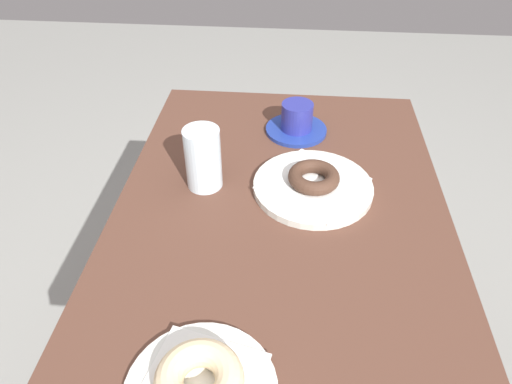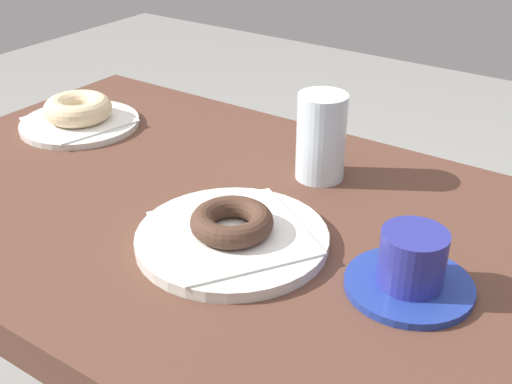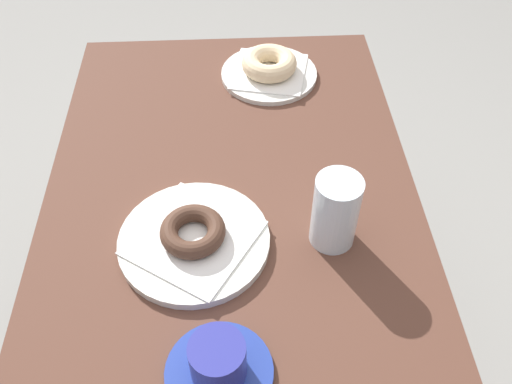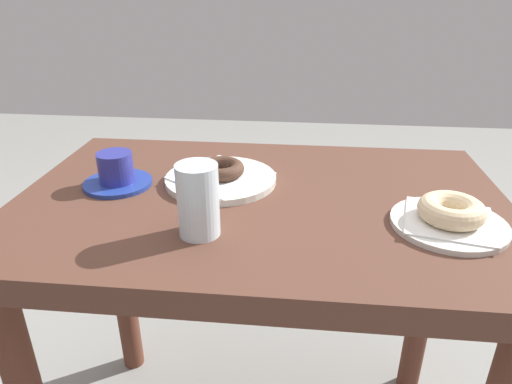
{
  "view_description": "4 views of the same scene",
  "coord_description": "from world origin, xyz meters",
  "views": [
    {
      "loc": [
        0.64,
        0.01,
        1.33
      ],
      "look_at": [
        -0.04,
        -0.05,
        0.77
      ],
      "focal_mm": 32.67,
      "sensor_mm": 36.0,
      "label": 1
    },
    {
      "loc": [
        -0.5,
        0.6,
        1.18
      ],
      "look_at": [
        -0.07,
        -0.03,
        0.76
      ],
      "focal_mm": 45.95,
      "sensor_mm": 36.0,
      "label": 2
    },
    {
      "loc": [
        -0.61,
        -0.01,
        1.43
      ],
      "look_at": [
        -0.01,
        -0.04,
        0.76
      ],
      "focal_mm": 38.32,
      "sensor_mm": 36.0,
      "label": 3
    },
    {
      "loc": [
        0.08,
        -0.82,
        1.14
      ],
      "look_at": [
        -0.01,
        -0.04,
        0.77
      ],
      "focal_mm": 32.05,
      "sensor_mm": 36.0,
      "label": 4
    }
  ],
  "objects": [
    {
      "name": "ground_plane",
      "position": [
        0.0,
        0.0,
        0.0
      ],
      "size": [
        6.0,
        6.0,
        0.0
      ],
      "primitive_type": "plane",
      "color": "gray"
    },
    {
      "name": "table",
      "position": [
        0.0,
        0.0,
        0.62
      ],
      "size": [
        0.98,
        0.64,
        0.74
      ],
      "color": "#523326",
      "rests_on": "ground_plane"
    },
    {
      "name": "plate_sugar_ring",
      "position": [
        0.34,
        -0.09,
        0.74
      ],
      "size": [
        0.2,
        0.2,
        0.01
      ],
      "primitive_type": "cylinder",
      "color": "silver",
      "rests_on": "table"
    },
    {
      "name": "napkin_sugar_ring",
      "position": [
        0.34,
        -0.09,
        0.75
      ],
      "size": [
        0.18,
        0.18,
        0.0
      ],
      "primitive_type": "cube",
      "rotation": [
        0.0,
        0.0,
        -0.22
      ],
      "color": "white",
      "rests_on": "plate_sugar_ring"
    },
    {
      "name": "donut_sugar_ring",
      "position": [
        0.34,
        -0.09,
        0.77
      ],
      "size": [
        0.11,
        0.11,
        0.04
      ],
      "primitive_type": "torus",
      "color": "beige",
      "rests_on": "napkin_sugar_ring"
    },
    {
      "name": "plate_chocolate_ring",
      "position": [
        -0.09,
        0.06,
        0.75
      ],
      "size": [
        0.24,
        0.24,
        0.01
      ],
      "primitive_type": "cylinder",
      "color": "silver",
      "rests_on": "table"
    },
    {
      "name": "napkin_chocolate_ring",
      "position": [
        -0.09,
        0.06,
        0.76
      ],
      "size": [
        0.24,
        0.24,
        0.0
      ],
      "primitive_type": "cube",
      "rotation": [
        0.0,
        0.0,
        -0.58
      ],
      "color": "white",
      "rests_on": "plate_chocolate_ring"
    },
    {
      "name": "donut_chocolate_ring",
      "position": [
        -0.09,
        0.06,
        0.77
      ],
      "size": [
        0.1,
        0.1,
        0.03
      ],
      "primitive_type": "torus",
      "color": "#462D21",
      "rests_on": "napkin_chocolate_ring"
    },
    {
      "name": "water_glass",
      "position": [
        -0.09,
        -0.16,
        0.8
      ],
      "size": [
        0.07,
        0.07,
        0.13
      ],
      "primitive_type": "cylinder",
      "color": "silver",
      "rests_on": "table"
    },
    {
      "name": "coffee_cup",
      "position": [
        -0.31,
        0.02,
        0.77
      ],
      "size": [
        0.14,
        0.14,
        0.07
      ],
      "color": "navy",
      "rests_on": "table"
    }
  ]
}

